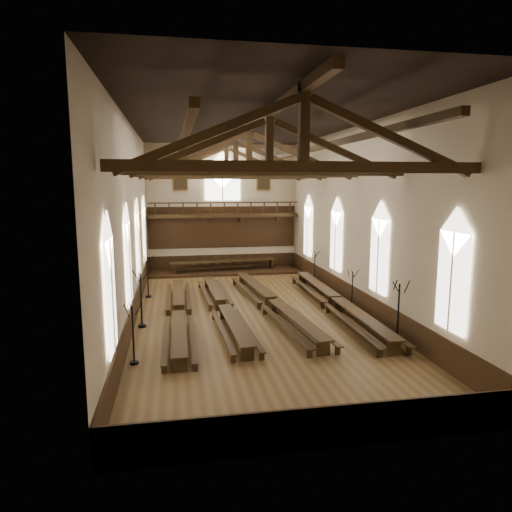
{
  "coord_description": "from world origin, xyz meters",
  "views": [
    {
      "loc": [
        -3.89,
        -23.51,
        6.9
      ],
      "look_at": [
        0.63,
        1.5,
        2.86
      ],
      "focal_mm": 32.0,
      "sensor_mm": 36.0,
      "label": 1
    }
  ],
  "objects": [
    {
      "name": "roof_trusses",
      "position": [
        0.0,
        -0.0,
        8.22
      ],
      "size": [
        11.7,
        25.7,
        2.8
      ],
      "color": "#342210",
      "rests_on": "room_walls"
    },
    {
      "name": "candelabrum_left_far",
      "position": [
        -5.55,
        4.51,
        0.8
      ],
      "size": [
        0.76,
        0.8,
        2.64
      ],
      "color": "black",
      "rests_on": "ground"
    },
    {
      "name": "refectory_row_b",
      "position": [
        -1.45,
        -0.07,
        0.5
      ],
      "size": [
        1.63,
        13.86,
        0.69
      ],
      "color": "#342210",
      "rests_on": "ground"
    },
    {
      "name": "end_window",
      "position": [
        0.0,
        12.9,
        7.22
      ],
      "size": [
        2.8,
        0.12,
        3.8
      ],
      "color": "white",
      "rests_on": "room_walls"
    },
    {
      "name": "candelabrum_right_near",
      "position": [
        5.55,
        -5.86,
        0.86
      ],
      "size": [
        0.85,
        0.8,
        2.82
      ],
      "color": "black",
      "rests_on": "ground"
    },
    {
      "name": "refectory_row_d",
      "position": [
        4.81,
        -0.31,
        0.55
      ],
      "size": [
        1.63,
        14.51,
        0.76
      ],
      "color": "#342210",
      "rests_on": "ground"
    },
    {
      "name": "room_walls",
      "position": [
        0.0,
        0.0,
        6.46
      ],
      "size": [
        26.0,
        26.0,
        26.0
      ],
      "color": "#C8B297",
      "rests_on": "ground"
    },
    {
      "name": "minstrels_gallery",
      "position": [
        0.0,
        12.66,
        3.91
      ],
      "size": [
        11.8,
        1.24,
        3.7
      ],
      "color": "#342210",
      "rests_on": "room_walls"
    },
    {
      "name": "refectory_row_c",
      "position": [
        1.3,
        0.12,
        0.54
      ],
      "size": [
        2.1,
        14.4,
        0.74
      ],
      "color": "#342210",
      "rests_on": "ground"
    },
    {
      "name": "high_table",
      "position": [
        -0.13,
        11.4,
        0.86
      ],
      "size": [
        8.43,
        1.88,
        0.78
      ],
      "color": "#342210",
      "rests_on": "dais"
    },
    {
      "name": "high_chairs",
      "position": [
        -0.13,
        12.21,
        0.73
      ],
      "size": [
        4.96,
        0.46,
        0.99
      ],
      "color": "#342210",
      "rests_on": "dais"
    },
    {
      "name": "candelabrum_right_mid",
      "position": [
        5.55,
        -0.69,
        0.71
      ],
      "size": [
        0.67,
        0.71,
        2.33
      ],
      "color": "black",
      "rests_on": "ground"
    },
    {
      "name": "wainscot_band",
      "position": [
        0.0,
        0.0,
        0.6
      ],
      "size": [
        12.0,
        26.0,
        1.2
      ],
      "color": "#33200F",
      "rests_on": "ground"
    },
    {
      "name": "candelabrum_left_mid",
      "position": [
        -5.55,
        -1.47,
        0.86
      ],
      "size": [
        0.85,
        0.81,
        2.83
      ],
      "color": "black",
      "rests_on": "ground"
    },
    {
      "name": "side_windows",
      "position": [
        -0.0,
        -0.0,
        3.74
      ],
      "size": [
        11.85,
        19.8,
        4.5
      ],
      "color": "white",
      "rests_on": "room_walls"
    },
    {
      "name": "dais",
      "position": [
        -0.13,
        11.4,
        0.1
      ],
      "size": [
        11.4,
        2.88,
        0.19
      ],
      "primitive_type": "cube",
      "color": "#33200F",
      "rests_on": "ground"
    },
    {
      "name": "candelabrum_left_near",
      "position": [
        -5.55,
        -6.14,
        0.74
      ],
      "size": [
        0.72,
        0.72,
        2.43
      ],
      "color": "black",
      "rests_on": "ground"
    },
    {
      "name": "refectory_row_a",
      "position": [
        -3.77,
        -0.71,
        0.5
      ],
      "size": [
        1.44,
        13.77,
        0.68
      ],
      "color": "#342210",
      "rests_on": "ground"
    },
    {
      "name": "portraits",
      "position": [
        0.0,
        12.9,
        7.1
      ],
      "size": [
        7.75,
        0.09,
        1.45
      ],
      "color": "brown",
      "rests_on": "room_walls"
    },
    {
      "name": "candelabrum_right_far",
      "position": [
        5.55,
        6.03,
        0.74
      ],
      "size": [
        0.71,
        0.74,
        2.44
      ],
      "color": "black",
      "rests_on": "ground"
    },
    {
      "name": "ground",
      "position": [
        0.0,
        0.0,
        0.0
      ],
      "size": [
        26.0,
        26.0,
        0.0
      ],
      "primitive_type": "plane",
      "color": "brown",
      "rests_on": "ground"
    }
  ]
}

